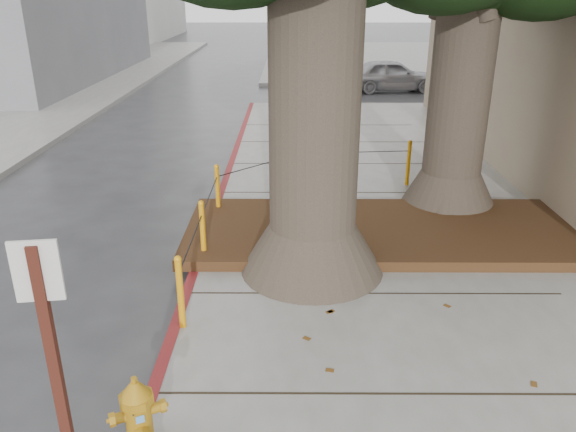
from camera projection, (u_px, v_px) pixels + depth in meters
name	position (u px, v px, depth m)	size (l,w,h in m)	color
ground	(350.00, 406.00, 5.68)	(140.00, 140.00, 0.00)	#28282B
sidewalk_far	(402.00, 58.00, 33.42)	(16.00, 20.00, 0.15)	slate
curb_red	(193.00, 280.00, 7.98)	(0.14, 26.00, 0.16)	maroon
planter_bed	(382.00, 231.00, 9.20)	(6.40, 2.60, 0.16)	black
bollard_ring	(275.00, 196.00, 9.49)	(3.79, 5.39, 0.95)	orange
fire_hydrant	(139.00, 417.00, 4.77)	(0.44, 0.44, 0.80)	#B47A12
signpost	(63.00, 412.00, 3.31)	(0.25, 0.07, 2.56)	#471911
car_silver	(391.00, 75.00, 22.90)	(1.53, 3.81, 1.30)	#A4A4A9
car_red	(515.00, 72.00, 23.75)	(1.35, 3.88, 1.28)	maroon
car_dark	(40.00, 80.00, 22.26)	(1.58, 3.88, 1.13)	black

